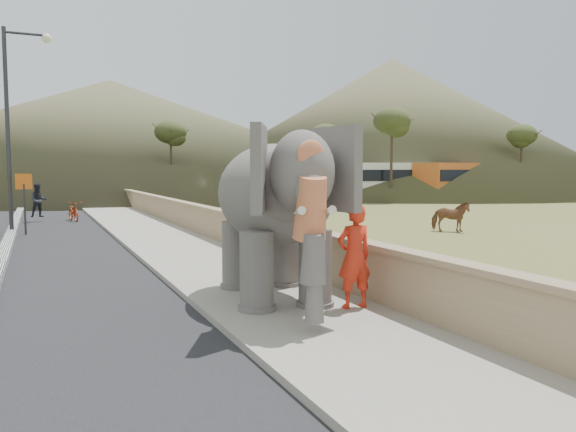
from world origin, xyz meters
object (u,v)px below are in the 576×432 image
object	(u,v)px
cow	(450,217)
motorcyclist	(60,207)
elephant_and_man	(274,217)
lamppost	(16,110)

from	to	relation	value
cow	motorcyclist	size ratio (longest dim) A/B	0.60
cow	elephant_and_man	size ratio (longest dim) A/B	0.34
lamppost	motorcyclist	distance (m)	6.88
cow	motorcyclist	xyz separation A→B (m)	(-14.46, 11.47, 0.10)
cow	motorcyclist	distance (m)	18.46
elephant_and_man	lamppost	bearing A→B (deg)	107.76
elephant_and_man	motorcyclist	bearing A→B (deg)	98.75
lamppost	elephant_and_man	distance (m)	15.76
cow	motorcyclist	world-z (taller)	motorcyclist
lamppost	elephant_and_man	world-z (taller)	lamppost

